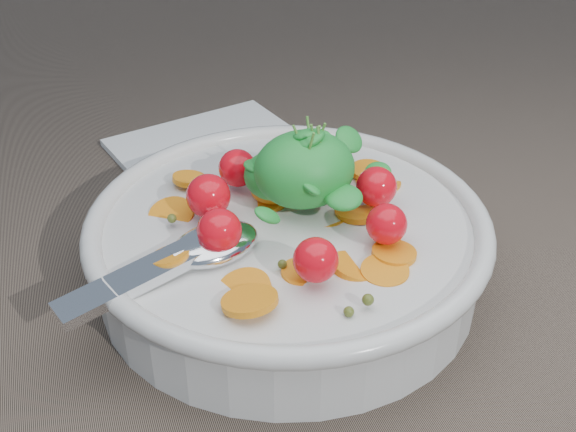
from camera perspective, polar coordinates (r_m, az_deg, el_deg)
name	(u,v)px	position (r m, az deg, el deg)	size (l,w,h in m)	color
ground	(250,266)	(0.58, -3.05, -3.96)	(6.00, 6.00, 0.00)	#6C5B4D
bowl	(288,242)	(0.54, 0.01, -2.07)	(0.32, 0.30, 0.13)	silver
napkin	(215,151)	(0.74, -5.77, 5.15)	(0.18, 0.16, 0.01)	white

